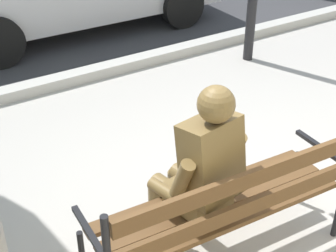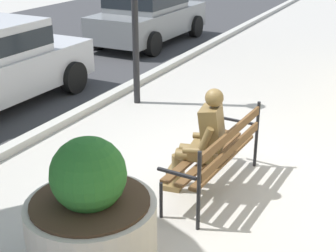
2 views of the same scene
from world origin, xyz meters
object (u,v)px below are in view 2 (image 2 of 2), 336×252
parked_car_grey (148,14)px  bronze_statue_seated (200,142)px  concrete_planter (91,220)px  park_bench (219,152)px

parked_car_grey → bronze_statue_seated: bearing=-146.6°
bronze_statue_seated → concrete_planter: bearing=169.1°
park_bench → bronze_statue_seated: bronze_statue_seated is taller
park_bench → concrete_planter: (-1.89, 0.56, -0.03)m
park_bench → parked_car_grey: (6.96, 4.87, 0.30)m
concrete_planter → parked_car_grey: parked_car_grey is taller
bronze_statue_seated → parked_car_grey: bearing=33.4°
park_bench → bronze_statue_seated: 0.27m
concrete_planter → parked_car_grey: 9.85m
bronze_statue_seated → concrete_planter: bronze_statue_seated is taller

